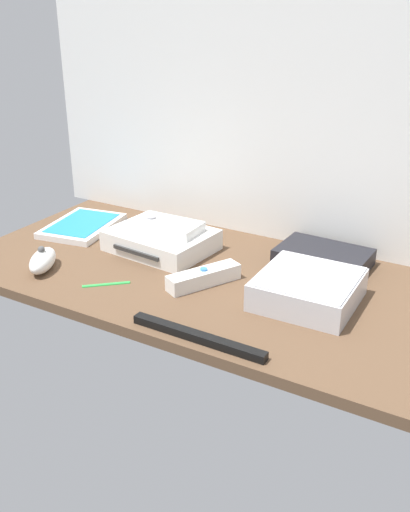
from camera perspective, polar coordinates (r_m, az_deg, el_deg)
The scene contains 11 objects.
ground_plane at distance 115.88cm, azimuth 0.00°, elevation -2.26°, with size 100.00×48.00×2.00cm, color brown.
back_wall at distance 127.05cm, azimuth 5.79°, elevation 15.64°, with size 110.00×1.20×64.00cm, color white.
game_console at distance 126.15cm, azimuth -4.27°, elevation 1.55°, with size 22.40×17.97×4.40cm.
mini_computer at distance 105.80cm, azimuth 9.95°, elevation -3.16°, with size 17.38×17.38×5.30cm.
game_case at distance 140.78cm, azimuth -11.82°, elevation 2.91°, with size 16.64×21.04×1.56cm.
network_router at distance 121.16cm, azimuth 11.42°, elevation -0.13°, with size 18.40×12.84×3.40cm.
remote_wand at distance 110.91cm, azimuth -0.12°, elevation -2.08°, with size 9.97×14.81×3.40cm.
remote_nunchuk at distance 121.01cm, azimuth -15.50°, elevation -0.41°, with size 8.39×10.91×5.10cm.
remote_classic_pad at distance 125.09cm, azimuth -3.71°, elevation 2.95°, with size 14.47×8.13×2.40cm.
sensor_bar at distance 94.03cm, azimuth -0.73°, elevation -7.85°, with size 24.00×1.80×1.40cm, color black.
stylus_pen at distance 112.80cm, azimuth -9.59°, elevation -2.63°, with size 0.70×0.70×9.00cm, color green.
Camera 1 is at (52.09, -89.80, 50.50)cm, focal length 41.16 mm.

